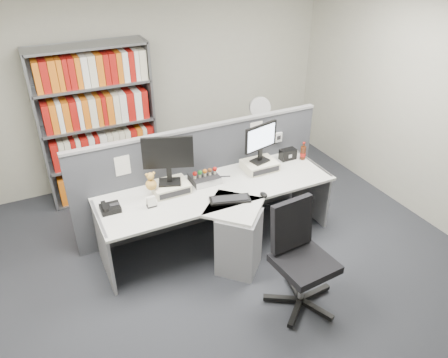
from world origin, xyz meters
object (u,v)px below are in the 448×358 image
desk_calendar (151,202)px  desk_fan (260,110)px  speaker (288,154)px  desk (226,218)px  cola_bottle (303,153)px  mouse (264,195)px  filing_cabinet (258,152)px  keyboard (230,199)px  shelving_unit (98,126)px  office_chair (299,254)px  desktop_pc (204,179)px  monitor_left (168,156)px  desk_phone (110,208)px  monitor_right (261,140)px

desk_calendar → desk_fan: desk_fan is taller
desk_calendar → speaker: speaker is taller
desk → cola_bottle: 1.32m
mouse → filing_cabinet: bearing=61.6°
keyboard → shelving_unit: bearing=115.5°
desk → shelving_unit: shelving_unit is taller
cola_bottle → filing_cabinet: (-0.02, 1.03, -0.45)m
speaker → filing_cabinet: size_ratio=0.28×
keyboard → office_chair: bearing=-72.2°
filing_cabinet → mouse: bearing=-118.4°
filing_cabinet → office_chair: size_ratio=0.67×
desktop_pc → monitor_left: bearing=-177.2°
desk_fan → shelving_unit: bearing=167.9°
monitor_left → desk_fan: size_ratio=1.11×
shelving_unit → monitor_left: bearing=-73.9°
monitor_left → desktop_pc: size_ratio=1.77×
shelving_unit → mouse: bearing=-57.6°
desk_phone → office_chair: office_chair is taller
filing_cabinet → desktop_pc: bearing=-141.9°
desk_phone → speaker: bearing=3.9°
monitor_right → speaker: (0.43, 0.07, -0.31)m
desktop_pc → desk: bearing=-80.2°
desk → mouse: size_ratio=24.40×
desk_phone → desk: bearing=-14.7°
desktop_pc → desk_fan: size_ratio=0.63×
desk_phone → cola_bottle: bearing=1.6°
desk → desk_calendar: (-0.75, 0.19, 0.31)m
desktop_pc → cola_bottle: size_ratio=1.34×
keyboard → filing_cabinet: 1.92m
cola_bottle → desk_fan: bearing=90.9°
mouse → speaker: speaker is taller
desktop_pc → desk_fan: (1.27, 1.00, 0.24)m
monitor_right → desk_fan: (0.58, 1.02, -0.09)m
desktop_pc → monitor_right: bearing=-1.7°
desk → office_chair: size_ratio=2.49×
desk_calendar → desk: bearing=-14.3°
mouse → shelving_unit: 2.37m
desk_fan → monitor_right: bearing=-119.6°
desk_calendar → cola_bottle: bearing=5.2°
desktop_pc → filing_cabinet: (1.27, 1.00, -0.41)m
desk_calendar → office_chair: office_chair is taller
shelving_unit → filing_cabinet: bearing=-12.1°
office_chair → keyboard: bearing=107.8°
shelving_unit → office_chair: size_ratio=1.91×
desk → monitor_right: 0.97m
desk → speaker: speaker is taller
shelving_unit → desk_fan: shelving_unit is taller
monitor_left → desk_calendar: (-0.27, -0.19, -0.37)m
monitor_left → speaker: bearing=2.5°
shelving_unit → filing_cabinet: size_ratio=2.86×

